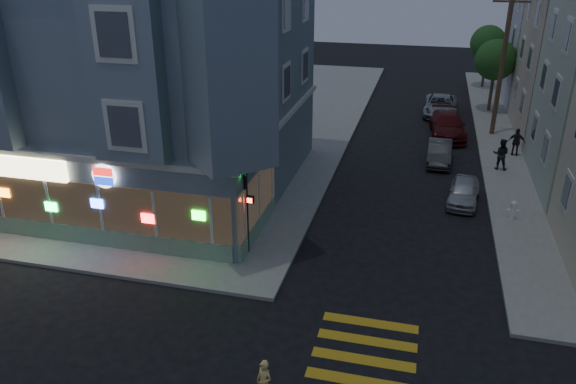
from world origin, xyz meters
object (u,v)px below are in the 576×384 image
at_px(running_child, 264,382).
at_px(parked_car_c, 448,125).
at_px(street_tree_far, 488,43).
at_px(pedestrian_a, 501,154).
at_px(utility_pole, 502,64).
at_px(fire_hydrant, 513,209).
at_px(street_tree_near, 496,60).
at_px(parked_car_a, 464,192).
at_px(parked_car_d, 440,106).
at_px(parked_car_b, 439,152).
at_px(pedestrian_b, 517,142).
at_px(traffic_signal, 245,185).

height_order(running_child, parked_car_c, parked_car_c).
relative_size(street_tree_far, running_child, 3.89).
height_order(street_tree_far, pedestrian_a, street_tree_far).
bearing_deg(pedestrian_a, street_tree_far, -81.35).
distance_m(utility_pole, fire_hydrant, 13.78).
bearing_deg(street_tree_near, running_child, -104.06).
relative_size(street_tree_near, street_tree_far, 1.00).
bearing_deg(pedestrian_a, parked_car_a, 76.16).
relative_size(parked_car_c, fire_hydrant, 5.81).
xyz_separation_m(street_tree_far, parked_car_a, (-2.40, -25.55, -3.34)).
xyz_separation_m(running_child, parked_car_c, (5.06, 25.74, 0.07)).
height_order(utility_pole, pedestrian_a, utility_pole).
relative_size(street_tree_far, fire_hydrant, 5.93).
bearing_deg(street_tree_far, parked_car_a, -95.37).
xyz_separation_m(running_child, parked_car_d, (4.57, 30.94, 0.03)).
height_order(street_tree_near, street_tree_far, same).
distance_m(running_child, parked_car_b, 21.04).
bearing_deg(parked_car_c, street_tree_near, 60.75).
distance_m(parked_car_c, fire_hydrant, 12.57).
xyz_separation_m(running_child, pedestrian_b, (8.97, 22.51, 0.30)).
bearing_deg(fire_hydrant, street_tree_near, 89.16).
height_order(parked_car_b, fire_hydrant, parked_car_b).
xyz_separation_m(street_tree_far, parked_car_c, (-3.11, -14.89, -3.18)).
height_order(running_child, pedestrian_b, pedestrian_b).
height_order(street_tree_near, parked_car_b, street_tree_near).
bearing_deg(parked_car_c, fire_hydrant, -81.95).
relative_size(traffic_signal, fire_hydrant, 4.96).
height_order(street_tree_far, pedestrian_b, street_tree_far).
bearing_deg(parked_car_d, pedestrian_a, -72.08).
relative_size(parked_car_b, traffic_signal, 0.86).
distance_m(parked_car_d, traffic_signal, 24.72).
distance_m(utility_pole, parked_car_c, 5.06).
bearing_deg(street_tree_far, street_tree_near, -90.00).
xyz_separation_m(utility_pole, parked_car_b, (-3.40, -6.09, -4.17)).
relative_size(utility_pole, running_child, 6.60).
bearing_deg(running_child, pedestrian_a, 92.83).
bearing_deg(running_child, utility_pole, 97.69).
xyz_separation_m(pedestrian_a, pedestrian_b, (1.11, 2.58, -0.05)).
bearing_deg(pedestrian_a, utility_pole, -81.43).
height_order(parked_car_d, fire_hydrant, parked_car_d).
relative_size(street_tree_near, running_child, 3.89).
distance_m(pedestrian_a, parked_car_c, 6.46).
relative_size(street_tree_near, parked_car_d, 1.04).
distance_m(pedestrian_b, parked_car_b, 4.83).
height_order(street_tree_near, pedestrian_b, street_tree_near).
distance_m(street_tree_near, parked_car_d, 5.12).
height_order(pedestrian_b, parked_car_a, pedestrian_b).
height_order(pedestrian_a, traffic_signal, traffic_signal).
distance_m(parked_car_c, parked_car_d, 5.22).
xyz_separation_m(pedestrian_b, parked_car_a, (-3.20, -7.43, -0.38)).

